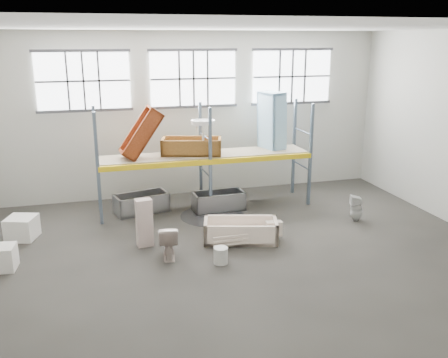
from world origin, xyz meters
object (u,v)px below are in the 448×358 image
object	(u,v)px
steel_tub_left	(141,203)
cistern_tall	(144,223)
steel_tub_right	(219,201)
blue_tub_upright	(272,122)
rust_tub_flat	(192,146)
bucket	(221,255)
carton_near	(1,258)
toilet_white	(356,208)
bathtub_beige	(241,230)
toilet_beige	(168,241)

from	to	relation	value
steel_tub_left	cistern_tall	bearing A→B (deg)	-94.45
steel_tub_right	blue_tub_upright	xyz separation A→B (m)	(1.80, 0.59, 2.13)
blue_tub_upright	rust_tub_flat	bearing A→B (deg)	-176.34
steel_tub_left	bucket	size ratio (longest dim) A/B	4.03
cistern_tall	carton_near	bearing A→B (deg)	-178.33
rust_tub_flat	carton_near	xyz separation A→B (m)	(-4.80, -2.86, -1.56)
steel_tub_left	steel_tub_right	size ratio (longest dim) A/B	1.02
cistern_tall	toilet_white	xyz separation A→B (m)	(5.71, 0.15, -0.22)
cistern_tall	bucket	distance (m)	2.09
bathtub_beige	rust_tub_flat	size ratio (longest dim) A/B	1.06
bucket	toilet_white	bearing A→B (deg)	20.32
steel_tub_right	blue_tub_upright	world-z (taller)	blue_tub_upright
toilet_beige	rust_tub_flat	xyz separation A→B (m)	(1.24, 3.20, 1.43)
bucket	steel_tub_right	bearing A→B (deg)	75.81
toilet_white	carton_near	xyz separation A→B (m)	(-8.83, -0.59, -0.09)
cistern_tall	blue_tub_upright	bearing A→B (deg)	25.74
steel_tub_left	bucket	xyz separation A→B (m)	(1.30, -3.81, -0.09)
steel_tub_left	rust_tub_flat	bearing A→B (deg)	1.10
rust_tub_flat	bathtub_beige	bearing A→B (deg)	-77.45
cistern_tall	bucket	size ratio (longest dim) A/B	3.16
steel_tub_right	blue_tub_upright	distance (m)	2.85
toilet_beige	carton_near	xyz separation A→B (m)	(-3.56, 0.34, -0.12)
toilet_beige	cistern_tall	size ratio (longest dim) A/B	0.67
toilet_beige	cistern_tall	world-z (taller)	cistern_tall
bathtub_beige	toilet_white	size ratio (longest dim) A/B	2.48
rust_tub_flat	steel_tub_right	bearing A→B (deg)	-32.75
cistern_tall	toilet_white	size ratio (longest dim) A/B	1.62
steel_tub_left	carton_near	distance (m)	4.36
bucket	carton_near	xyz separation A→B (m)	(-4.61, 0.98, 0.08)
rust_tub_flat	carton_near	size ratio (longest dim) A/B	2.71
bathtub_beige	cistern_tall	bearing A→B (deg)	-172.54
rust_tub_flat	bucket	distance (m)	4.18
cistern_tall	blue_tub_upright	world-z (taller)	blue_tub_upright
steel_tub_right	bucket	distance (m)	3.51
toilet_beige	bucket	size ratio (longest dim) A/B	2.11
toilet_beige	steel_tub_left	size ratio (longest dim) A/B	0.52
bathtub_beige	toilet_white	world-z (taller)	toilet_white
cistern_tall	bathtub_beige	bearing A→B (deg)	-14.19
toilet_beige	toilet_white	xyz separation A→B (m)	(5.27, 0.93, -0.03)
toilet_beige	rust_tub_flat	distance (m)	3.72
cistern_tall	steel_tub_right	distance (m)	3.10
blue_tub_upright	toilet_white	bearing A→B (deg)	-57.24
rust_tub_flat	carton_near	world-z (taller)	rust_tub_flat
cistern_tall	steel_tub_right	size ratio (longest dim) A/B	0.80
toilet_beige	carton_near	size ratio (longest dim) A/B	1.25
steel_tub_right	carton_near	size ratio (longest dim) A/B	2.35
cistern_tall	blue_tub_upright	distance (m)	5.21
bathtub_beige	rust_tub_flat	distance (m)	3.22
cistern_tall	toilet_white	world-z (taller)	cistern_tall
toilet_white	bucket	bearing A→B (deg)	-51.48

